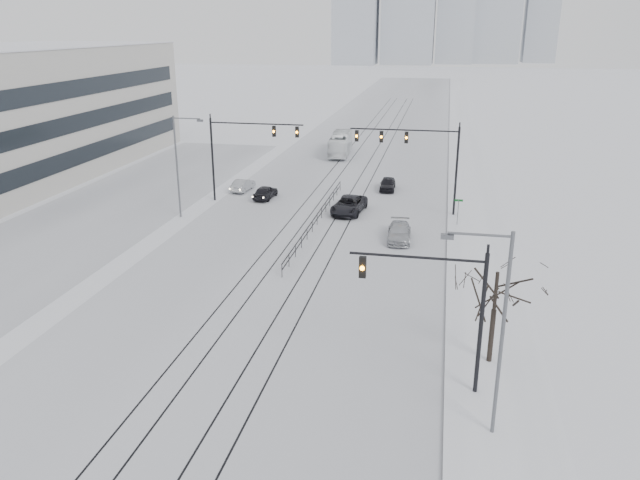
{
  "coord_description": "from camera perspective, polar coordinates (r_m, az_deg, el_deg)",
  "views": [
    {
      "loc": [
        10.23,
        -20.06,
        16.3
      ],
      "look_at": [
        2.82,
        17.11,
        3.2
      ],
      "focal_mm": 35.0,
      "sensor_mm": 36.0,
      "label": 1
    }
  ],
  "objects": [
    {
      "name": "box_truck",
      "position": [
        83.34,
        1.86,
        8.76
      ],
      "size": [
        3.1,
        10.22,
        2.81
      ],
      "primitive_type": "imported",
      "rotation": [
        0.0,
        0.0,
        3.22
      ],
      "color": "white",
      "rests_on": "ground"
    },
    {
      "name": "sedan_nb_right",
      "position": [
        50.0,
        7.25,
        0.67
      ],
      "size": [
        2.06,
        4.59,
        1.31
      ],
      "primitive_type": "imported",
      "rotation": [
        0.0,
        0.0,
        0.05
      ],
      "color": "#ADAFB5",
      "rests_on": "ground"
    },
    {
      "name": "bare_tree",
      "position": [
        31.51,
        15.86,
        -3.72
      ],
      "size": [
        4.4,
        4.4,
        6.1
      ],
      "color": "black",
      "rests_on": "ground"
    },
    {
      "name": "tram_rails",
      "position": [
        63.06,
        1.56,
        4.1
      ],
      "size": [
        5.3,
        180.0,
        0.01
      ],
      "color": "black",
      "rests_on": "ground"
    },
    {
      "name": "street_light_east",
      "position": [
        25.7,
        15.77,
        -7.27
      ],
      "size": [
        2.73,
        0.25,
        9.0
      ],
      "color": "#595B60",
      "rests_on": "ground"
    },
    {
      "name": "sedan_sb_inner",
      "position": [
        61.94,
        -5.02,
        4.37
      ],
      "size": [
        1.83,
        4.0,
        1.33
      ],
      "primitive_type": "imported",
      "rotation": [
        0.0,
        0.0,
        3.07
      ],
      "color": "black",
      "rests_on": "ground"
    },
    {
      "name": "sidewalk_east",
      "position": [
        81.75,
        13.44,
        7.1
      ],
      "size": [
        5.0,
        260.0,
        0.16
      ],
      "primitive_type": "cube",
      "color": "white",
      "rests_on": "ground"
    },
    {
      "name": "sedan_nb_front",
      "position": [
        56.97,
        2.67,
        3.2
      ],
      "size": [
        3.02,
        5.61,
        1.5
      ],
      "primitive_type": "imported",
      "rotation": [
        0.0,
        0.0,
        -0.1
      ],
      "color": "black",
      "rests_on": "ground"
    },
    {
      "name": "traffic_mast_near",
      "position": [
        28.58,
        11.43,
        -5.58
      ],
      "size": [
        6.1,
        0.37,
        7.0
      ],
      "color": "black",
      "rests_on": "ground"
    },
    {
      "name": "traffic_mast_ne",
      "position": [
        56.09,
        9.04,
        8.0
      ],
      "size": [
        9.6,
        0.37,
        8.0
      ],
      "color": "black",
      "rests_on": "ground"
    },
    {
      "name": "traffic_mast_nw",
      "position": [
        60.07,
        -7.19,
        8.63
      ],
      "size": [
        9.1,
        0.37,
        8.0
      ],
      "color": "black",
      "rests_on": "ground"
    },
    {
      "name": "parking_strip",
      "position": [
        64.89,
        -16.96,
        3.69
      ],
      "size": [
        14.0,
        60.0,
        0.03
      ],
      "primitive_type": "cube",
      "color": "silver",
      "rests_on": "ground"
    },
    {
      "name": "street_sign",
      "position": [
        54.11,
        12.52,
        2.85
      ],
      "size": [
        0.7,
        0.06,
        2.4
      ],
      "color": "#595B60",
      "rests_on": "ground"
    },
    {
      "name": "sedan_sb_outer",
      "position": [
        65.16,
        -7.06,
        5.0
      ],
      "size": [
        1.63,
        3.87,
        1.24
      ],
      "primitive_type": "imported",
      "rotation": [
        0.0,
        0.0,
        3.06
      ],
      "color": "#9A9DA1",
      "rests_on": "ground"
    },
    {
      "name": "ground",
      "position": [
        27.8,
        -13.33,
        -17.43
      ],
      "size": [
        500.0,
        500.0,
        0.0
      ],
      "primitive_type": "plane",
      "color": "white",
      "rests_on": "ground"
    },
    {
      "name": "road",
      "position": [
        82.34,
        3.95,
        7.61
      ],
      "size": [
        22.0,
        260.0,
        0.02
      ],
      "primitive_type": "cube",
      "color": "silver",
      "rests_on": "ground"
    },
    {
      "name": "curb",
      "position": [
        81.69,
        11.71,
        7.21
      ],
      "size": [
        0.1,
        260.0,
        0.12
      ],
      "primitive_type": "cube",
      "color": "gray",
      "rests_on": "ground"
    },
    {
      "name": "sedan_nb_far",
      "position": [
        65.36,
        6.2,
        5.1
      ],
      "size": [
        1.66,
        3.88,
        1.31
      ],
      "primitive_type": "imported",
      "rotation": [
        0.0,
        0.0,
        0.03
      ],
      "color": "black",
      "rests_on": "ground"
    },
    {
      "name": "street_light_west",
      "position": [
        55.96,
        -12.71,
        7.17
      ],
      "size": [
        2.73,
        0.25,
        9.0
      ],
      "color": "#595B60",
      "rests_on": "ground"
    },
    {
      "name": "median_fence",
      "position": [
        53.47,
        -0.27,
        1.91
      ],
      "size": [
        0.06,
        24.0,
        1.0
      ],
      "color": "black",
      "rests_on": "ground"
    }
  ]
}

